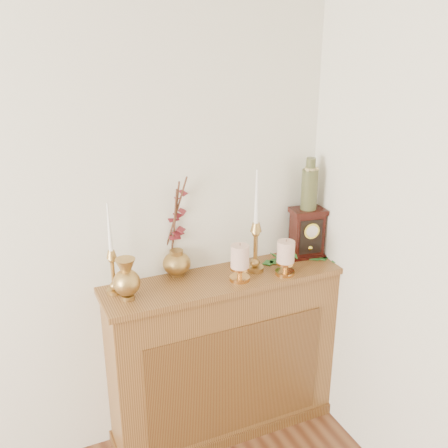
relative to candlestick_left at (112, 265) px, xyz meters
name	(u,v)px	position (x,y,z in m)	size (l,w,h in m)	color
console_shelf	(224,360)	(0.54, -0.06, -0.64)	(1.24, 0.34, 0.93)	brown
candlestick_left	(112,265)	(0.00, 0.00, 0.00)	(0.07, 0.07, 0.44)	tan
candlestick_center	(256,239)	(0.71, -0.06, 0.03)	(0.09, 0.09, 0.53)	tan
bud_vase	(126,280)	(0.04, -0.09, -0.05)	(0.13, 0.13, 0.20)	tan
ginger_jar	(177,230)	(0.35, 0.09, 0.09)	(0.22, 0.23, 0.52)	tan
pillar_candle_left	(240,261)	(0.60, -0.12, -0.04)	(0.10, 0.10, 0.20)	#CF9248
pillar_candle_right	(286,256)	(0.83, -0.16, -0.05)	(0.10, 0.10, 0.19)	#CF9248
ivy_garland	(299,261)	(0.96, -0.08, -0.13)	(0.47, 0.23, 0.09)	#276626
mantel_clock	(307,233)	(1.05, -0.01, -0.01)	(0.20, 0.15, 0.27)	black
ceramic_vase	(309,186)	(1.05, 0.00, 0.25)	(0.09, 0.09, 0.28)	#183025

